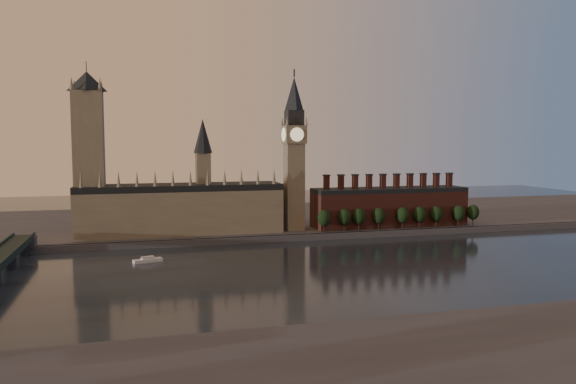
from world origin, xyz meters
name	(u,v)px	position (x,y,z in m)	size (l,w,h in m)	color
ground	(336,273)	(0.00, 0.00, 0.00)	(900.00, 900.00, 0.00)	black
north_bank	(258,220)	(0.00, 178.04, 2.00)	(900.00, 182.00, 4.00)	#47474C
palace_of_westminster	(181,206)	(-64.41, 114.91, 21.63)	(130.00, 30.30, 74.00)	#7D6F59
victoria_tower	(89,149)	(-120.00, 115.00, 59.09)	(24.00, 24.00, 108.00)	#7D6F59
big_ben	(294,151)	(10.00, 110.00, 56.83)	(15.00, 15.00, 107.00)	#7D6F59
chimney_block	(389,206)	(80.00, 110.00, 17.82)	(110.00, 25.00, 37.00)	#592922
embankment_tree_0	(324,218)	(26.08, 94.44, 13.47)	(8.60, 8.60, 14.88)	black
embankment_tree_1	(344,217)	(40.59, 95.24, 13.47)	(8.60, 8.60, 14.88)	black
embankment_tree_2	(359,216)	(50.91, 95.30, 13.47)	(8.60, 8.60, 14.88)	black
embankment_tree_3	(379,216)	(65.30, 95.16, 13.47)	(8.60, 8.60, 14.88)	black
embankment_tree_4	(403,215)	(82.46, 94.19, 13.47)	(8.60, 8.60, 14.88)	black
embankment_tree_5	(419,214)	(95.27, 94.34, 13.47)	(8.60, 8.60, 14.88)	black
embankment_tree_6	(436,214)	(108.37, 94.85, 13.47)	(8.60, 8.60, 14.88)	black
embankment_tree_7	(459,213)	(125.48, 94.15, 13.47)	(8.60, 8.60, 14.88)	black
embankment_tree_8	(473,212)	(137.50, 94.89, 13.47)	(8.60, 8.60, 14.88)	black
river_boat	(148,260)	(-87.36, 49.33, 1.16)	(15.76, 8.56, 3.03)	silver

